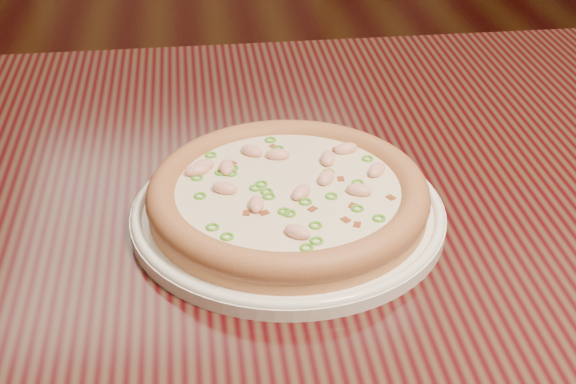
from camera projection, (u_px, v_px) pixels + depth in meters
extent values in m
plane|color=black|center=(203.00, 329.00, 1.74)|extent=(9.00, 9.00, 0.00)
cube|color=black|center=(398.00, 200.00, 0.82)|extent=(1.20, 0.80, 0.04)
cylinder|color=white|center=(288.00, 214.00, 0.75)|extent=(0.29, 0.29, 0.01)
torus|color=white|center=(288.00, 208.00, 0.75)|extent=(0.29, 0.29, 0.01)
cylinder|color=#BE8049|center=(288.00, 200.00, 0.74)|extent=(0.26, 0.26, 0.02)
torus|color=#BE6E42|center=(288.00, 192.00, 0.74)|extent=(0.26, 0.26, 0.03)
cylinder|color=silver|center=(288.00, 190.00, 0.74)|extent=(0.21, 0.21, 0.00)
ellipsoid|color=#F2B29E|center=(226.00, 167.00, 0.76)|extent=(0.02, 0.03, 0.01)
ellipsoid|color=#F2B29E|center=(359.00, 190.00, 0.73)|extent=(0.03, 0.02, 0.01)
ellipsoid|color=#F2B29E|center=(301.00, 192.00, 0.72)|extent=(0.03, 0.03, 0.01)
ellipsoid|color=#F2B29E|center=(256.00, 204.00, 0.71)|extent=(0.02, 0.03, 0.01)
ellipsoid|color=#F2B29E|center=(278.00, 154.00, 0.78)|extent=(0.03, 0.02, 0.01)
ellipsoid|color=#F2B29E|center=(225.00, 188.00, 0.73)|extent=(0.03, 0.02, 0.01)
ellipsoid|color=#F2B29E|center=(252.00, 151.00, 0.79)|extent=(0.03, 0.03, 0.01)
ellipsoid|color=#F2B29E|center=(377.00, 170.00, 0.76)|extent=(0.03, 0.03, 0.01)
ellipsoid|color=#F2B29E|center=(203.00, 166.00, 0.76)|extent=(0.03, 0.02, 0.01)
ellipsoid|color=#F2B29E|center=(328.00, 158.00, 0.77)|extent=(0.02, 0.03, 0.01)
ellipsoid|color=#F2B29E|center=(346.00, 148.00, 0.79)|extent=(0.03, 0.02, 0.01)
ellipsoid|color=#F2B29E|center=(197.00, 170.00, 0.76)|extent=(0.03, 0.02, 0.01)
ellipsoid|color=#F2B29E|center=(326.00, 177.00, 0.74)|extent=(0.02, 0.03, 0.01)
ellipsoid|color=#F2B29E|center=(298.00, 232.00, 0.67)|extent=(0.03, 0.03, 0.01)
cube|color=maroon|center=(357.00, 225.00, 0.68)|extent=(0.01, 0.01, 0.00)
cube|color=maroon|center=(303.00, 193.00, 0.73)|extent=(0.01, 0.01, 0.00)
cube|color=maroon|center=(274.00, 147.00, 0.80)|extent=(0.01, 0.01, 0.00)
cube|color=maroon|center=(264.00, 214.00, 0.70)|extent=(0.01, 0.01, 0.00)
cube|color=maroon|center=(302.00, 192.00, 0.73)|extent=(0.01, 0.01, 0.00)
cube|color=maroon|center=(312.00, 210.00, 0.70)|extent=(0.01, 0.01, 0.00)
cube|color=maroon|center=(352.00, 206.00, 0.71)|extent=(0.01, 0.01, 0.00)
cube|color=maroon|center=(247.00, 214.00, 0.70)|extent=(0.01, 0.01, 0.00)
cube|color=maroon|center=(341.00, 180.00, 0.75)|extent=(0.01, 0.01, 0.00)
cube|color=maroon|center=(391.00, 198.00, 0.72)|extent=(0.01, 0.01, 0.00)
cube|color=maroon|center=(232.00, 164.00, 0.77)|extent=(0.01, 0.01, 0.00)
cube|color=maroon|center=(193.00, 171.00, 0.76)|extent=(0.01, 0.01, 0.00)
cube|color=maroon|center=(335.00, 150.00, 0.80)|extent=(0.01, 0.01, 0.00)
cube|color=maroon|center=(346.00, 221.00, 0.69)|extent=(0.01, 0.01, 0.00)
torus|color=#48951E|center=(315.00, 225.00, 0.68)|extent=(0.02, 0.02, 0.00)
torus|color=#48951E|center=(306.00, 202.00, 0.71)|extent=(0.02, 0.02, 0.00)
torus|color=#48951E|center=(261.00, 184.00, 0.74)|extent=(0.02, 0.02, 0.00)
torus|color=#48951E|center=(368.00, 159.00, 0.78)|extent=(0.02, 0.02, 0.00)
torus|color=#48951E|center=(221.00, 173.00, 0.76)|extent=(0.01, 0.01, 0.00)
torus|color=#48951E|center=(379.00, 218.00, 0.69)|extent=(0.01, 0.01, 0.00)
torus|color=#48951E|center=(329.00, 172.00, 0.76)|extent=(0.01, 0.01, 0.00)
torus|color=#48951E|center=(269.00, 196.00, 0.72)|extent=(0.02, 0.02, 0.00)
torus|color=#48951E|center=(267.00, 192.00, 0.73)|extent=(0.01, 0.01, 0.00)
torus|color=#48951E|center=(358.00, 183.00, 0.74)|extent=(0.01, 0.01, 0.00)
torus|color=#48951E|center=(212.00, 227.00, 0.68)|extent=(0.01, 0.01, 0.00)
torus|color=#48951E|center=(211.00, 155.00, 0.79)|extent=(0.01, 0.01, 0.00)
torus|color=#48951E|center=(317.00, 241.00, 0.66)|extent=(0.01, 0.01, 0.00)
torus|color=#48951E|center=(331.00, 196.00, 0.72)|extent=(0.01, 0.01, 0.00)
torus|color=#48951E|center=(357.00, 209.00, 0.70)|extent=(0.02, 0.02, 0.00)
torus|color=#48951E|center=(284.00, 212.00, 0.70)|extent=(0.01, 0.01, 0.00)
torus|color=#48951E|center=(197.00, 178.00, 0.75)|extent=(0.01, 0.01, 0.00)
torus|color=#48951E|center=(227.00, 237.00, 0.67)|extent=(0.01, 0.01, 0.00)
torus|color=#48951E|center=(270.00, 140.00, 0.81)|extent=(0.02, 0.02, 0.00)
torus|color=#48951E|center=(290.00, 214.00, 0.70)|extent=(0.02, 0.02, 0.00)
torus|color=#48951E|center=(307.00, 248.00, 0.65)|extent=(0.01, 0.01, 0.00)
torus|color=#48951E|center=(255.00, 188.00, 0.73)|extent=(0.02, 0.02, 0.00)
torus|color=#48951E|center=(200.00, 196.00, 0.72)|extent=(0.02, 0.02, 0.00)
torus|color=#48951E|center=(278.00, 149.00, 0.80)|extent=(0.01, 0.01, 0.00)
torus|color=#48951E|center=(231.00, 173.00, 0.76)|extent=(0.01, 0.01, 0.00)
torus|color=#48951E|center=(232.00, 168.00, 0.76)|extent=(0.01, 0.01, 0.00)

